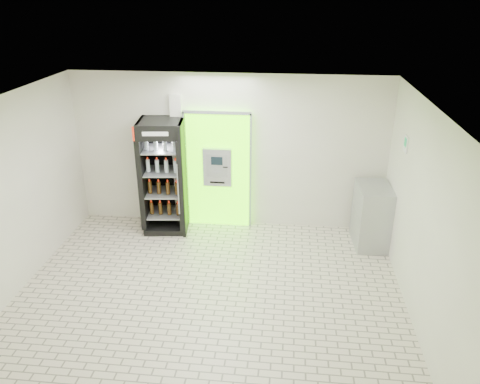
# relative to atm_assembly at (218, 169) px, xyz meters

# --- Properties ---
(ground) EXTENTS (6.00, 6.00, 0.00)m
(ground) POSITION_rel_atm_assembly_xyz_m (0.20, -2.41, -1.17)
(ground) COLOR beige
(ground) RESTS_ON ground
(room_shell) EXTENTS (6.00, 6.00, 6.00)m
(room_shell) POSITION_rel_atm_assembly_xyz_m (0.20, -2.41, 0.67)
(room_shell) COLOR silver
(room_shell) RESTS_ON ground
(atm_assembly) EXTENTS (1.30, 0.24, 2.33)m
(atm_assembly) POSITION_rel_atm_assembly_xyz_m (0.00, 0.00, 0.00)
(atm_assembly) COLOR #54F900
(atm_assembly) RESTS_ON ground
(pillar) EXTENTS (0.22, 0.11, 2.60)m
(pillar) POSITION_rel_atm_assembly_xyz_m (-0.78, 0.04, 0.13)
(pillar) COLOR silver
(pillar) RESTS_ON ground
(beverage_cooler) EXTENTS (0.90, 0.84, 2.19)m
(beverage_cooler) POSITION_rel_atm_assembly_xyz_m (-1.00, -0.28, -0.12)
(beverage_cooler) COLOR black
(beverage_cooler) RESTS_ON ground
(steel_cabinet) EXTENTS (0.63, 0.90, 1.15)m
(steel_cabinet) POSITION_rel_atm_assembly_xyz_m (2.90, -0.51, -0.59)
(steel_cabinet) COLOR #9DA0A4
(steel_cabinet) RESTS_ON ground
(exit_sign) EXTENTS (0.02, 0.22, 0.26)m
(exit_sign) POSITION_rel_atm_assembly_xyz_m (3.19, -1.01, 0.95)
(exit_sign) COLOR white
(exit_sign) RESTS_ON room_shell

